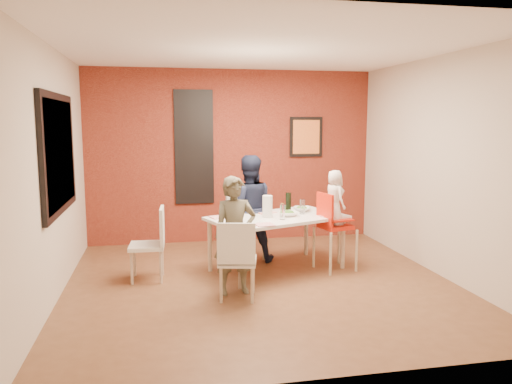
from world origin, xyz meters
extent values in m
plane|color=brown|center=(0.00, 0.00, 0.00)|extent=(4.50, 4.50, 0.00)
cube|color=white|center=(0.00, 0.00, 2.70)|extent=(4.50, 4.50, 0.02)
cube|color=beige|center=(0.00, 2.25, 1.35)|extent=(4.50, 0.02, 2.70)
cube|color=beige|center=(0.00, -2.25, 1.35)|extent=(4.50, 0.02, 2.70)
cube|color=beige|center=(-2.25, 0.00, 1.35)|extent=(0.02, 4.50, 2.70)
cube|color=beige|center=(2.25, 0.00, 1.35)|extent=(0.02, 4.50, 2.70)
cube|color=maroon|center=(0.00, 2.23, 1.35)|extent=(4.50, 0.02, 2.70)
cube|color=black|center=(-2.22, 0.20, 1.55)|extent=(0.05, 1.70, 1.30)
cube|color=black|center=(-2.21, 0.20, 1.55)|extent=(0.02, 1.55, 1.15)
cube|color=silver|center=(-0.60, 2.21, 1.50)|extent=(0.55, 0.03, 1.70)
cube|color=black|center=(-0.60, 2.21, 1.50)|extent=(0.60, 0.03, 1.76)
cube|color=black|center=(1.20, 2.21, 1.65)|extent=(0.54, 0.03, 0.64)
cube|color=orange|center=(1.20, 2.19, 1.65)|extent=(0.44, 0.01, 0.54)
cube|color=white|center=(0.32, 0.51, 0.68)|extent=(1.90, 1.46, 0.04)
cylinder|color=#BDA78D|center=(-0.26, -0.13, 0.33)|extent=(0.06, 0.06, 0.66)
cylinder|color=#BDA78D|center=(-0.54, 0.61, 0.33)|extent=(0.06, 0.06, 0.66)
cylinder|color=#BDA78D|center=(1.17, 0.41, 0.33)|extent=(0.06, 0.06, 0.66)
cylinder|color=#BDA78D|center=(0.90, 1.14, 0.33)|extent=(0.06, 0.06, 0.66)
cube|color=silver|center=(-0.35, -0.42, 0.41)|extent=(0.48, 0.48, 0.05)
cube|color=silver|center=(-0.39, -0.60, 0.63)|extent=(0.40, 0.12, 0.45)
cylinder|color=tan|center=(-0.15, -0.30, 0.20)|extent=(0.03, 0.03, 0.39)
cylinder|color=tan|center=(-0.22, -0.61, 0.20)|extent=(0.03, 0.03, 0.39)
cylinder|color=tan|center=(-0.47, -0.22, 0.20)|extent=(0.03, 0.03, 0.39)
cylinder|color=tan|center=(-0.54, -0.54, 0.20)|extent=(0.03, 0.03, 0.39)
cube|color=white|center=(0.03, 1.15, 0.46)|extent=(0.53, 0.53, 0.05)
cube|color=white|center=(-0.01, 1.35, 0.72)|extent=(0.45, 0.13, 0.51)
cylinder|color=#BBA98B|center=(-0.11, 0.93, 0.22)|extent=(0.04, 0.04, 0.44)
cylinder|color=#BBA98B|center=(-0.19, 1.29, 0.22)|extent=(0.04, 0.04, 0.44)
cylinder|color=#BBA98B|center=(0.25, 1.00, 0.22)|extent=(0.04, 0.04, 0.44)
cylinder|color=#BBA98B|center=(0.18, 1.36, 0.22)|extent=(0.04, 0.04, 0.44)
cube|color=white|center=(-1.31, 0.40, 0.42)|extent=(0.43, 0.43, 0.05)
cube|color=white|center=(-1.13, 0.39, 0.65)|extent=(0.06, 0.41, 0.46)
cylinder|color=tan|center=(-1.47, 0.58, 0.20)|extent=(0.03, 0.03, 0.40)
cylinder|color=tan|center=(-1.14, 0.56, 0.20)|extent=(0.03, 0.03, 0.40)
cylinder|color=tan|center=(-1.49, 0.25, 0.20)|extent=(0.03, 0.03, 0.40)
cylinder|color=tan|center=(-1.16, 0.23, 0.20)|extent=(0.03, 0.03, 0.40)
cube|color=red|center=(1.05, 0.37, 0.57)|extent=(0.43, 0.43, 0.05)
cube|color=red|center=(0.89, 0.33, 0.80)|extent=(0.12, 0.35, 0.41)
cube|color=red|center=(1.05, 0.37, 0.66)|extent=(0.43, 0.43, 0.02)
cylinder|color=#BDAE8D|center=(1.29, 0.23, 0.27)|extent=(0.03, 0.03, 0.54)
cylinder|color=#BDAE8D|center=(0.91, 0.14, 0.27)|extent=(0.03, 0.03, 0.54)
cylinder|color=#BDAE8D|center=(1.19, 0.61, 0.27)|extent=(0.03, 0.03, 0.54)
cylinder|color=#BDAE8D|center=(0.81, 0.52, 0.27)|extent=(0.03, 0.03, 0.54)
imported|color=brown|center=(-0.35, -0.26, 0.65)|extent=(0.51, 0.36, 1.31)
imported|color=black|center=(0.03, 0.99, 0.73)|extent=(0.75, 0.61, 1.45)
imported|color=white|center=(1.03, 0.37, 0.94)|extent=(0.29, 0.38, 0.70)
cube|color=white|center=(0.05, 0.01, 0.70)|extent=(0.22, 0.22, 0.01)
cube|color=white|center=(0.22, 0.81, 0.71)|extent=(0.31, 0.31, 0.01)
cube|color=white|center=(0.95, 0.43, 0.70)|extent=(0.21, 0.21, 0.01)
cube|color=white|center=(-0.42, 0.57, 0.71)|extent=(0.26, 0.26, 0.01)
imported|color=white|center=(0.46, 0.50, 0.73)|extent=(0.29, 0.29, 0.06)
imported|color=silver|center=(0.73, 0.81, 0.73)|extent=(0.30, 0.30, 0.06)
cylinder|color=black|center=(0.50, 0.67, 0.84)|extent=(0.07, 0.07, 0.28)
cylinder|color=white|center=(0.33, 0.30, 0.79)|extent=(0.07, 0.07, 0.19)
cylinder|color=silver|center=(0.68, 0.61, 0.80)|extent=(0.07, 0.07, 0.19)
cylinder|color=silver|center=(0.18, 0.46, 0.84)|extent=(0.12, 0.12, 0.28)
cylinder|color=red|center=(0.38, 0.53, 0.77)|extent=(0.04, 0.04, 0.14)
cylinder|color=#2F6B23|center=(0.43, 0.56, 0.76)|extent=(0.03, 0.03, 0.13)
cylinder|color=brown|center=(0.40, 0.58, 0.78)|extent=(0.04, 0.04, 0.15)
cylinder|color=orange|center=(1.04, 0.80, 0.76)|extent=(0.07, 0.07, 0.11)
camera|label=1|loc=(-1.16, -5.56, 1.90)|focal=35.00mm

